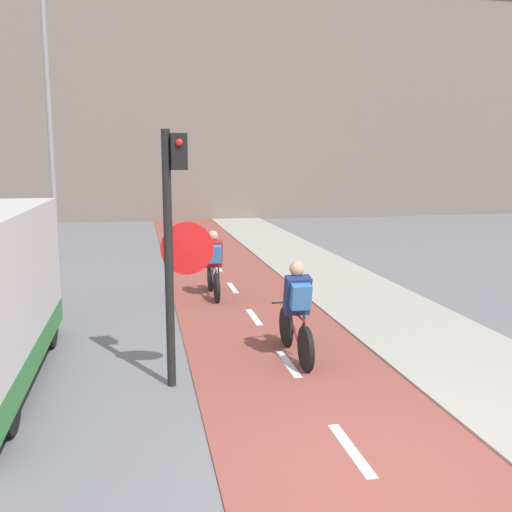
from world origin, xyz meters
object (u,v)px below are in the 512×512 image
object	(u,v)px
traffic_light_pole	(175,231)
cyclist_far	(213,265)
cyclist_near	(297,313)
street_lamp_far	(48,97)

from	to	relation	value
traffic_light_pole	cyclist_far	size ratio (longest dim) A/B	1.93
traffic_light_pole	cyclist_far	bearing A→B (deg)	77.20
cyclist_near	cyclist_far	size ratio (longest dim) A/B	1.02
street_lamp_far	traffic_light_pole	bearing A→B (deg)	-74.31
street_lamp_far	cyclist_near	distance (m)	11.18
traffic_light_pole	street_lamp_far	bearing A→B (deg)	105.69
traffic_light_pole	cyclist_far	distance (m)	4.99
traffic_light_pole	cyclist_far	world-z (taller)	traffic_light_pole
cyclist_far	street_lamp_far	bearing A→B (deg)	125.99
cyclist_near	cyclist_far	bearing A→B (deg)	99.84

